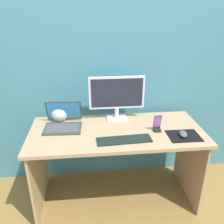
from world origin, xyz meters
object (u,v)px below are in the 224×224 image
object	(u,v)px
fishbowl	(59,113)
laptop	(63,122)
monitor	(117,96)
mouse	(183,134)
keyboard_external	(124,140)
phone_in_dock	(157,125)

from	to	relation	value
fishbowl	laptop	bearing A→B (deg)	-72.46
monitor	fishbowl	bearing A→B (deg)	178.66
laptop	fishbowl	size ratio (longest dim) A/B	2.13
monitor	mouse	bearing A→B (deg)	-38.04
keyboard_external	mouse	size ratio (longest dim) A/B	4.17
laptop	fishbowl	distance (m)	0.14
phone_in_dock	monitor	bearing A→B (deg)	138.62
keyboard_external	mouse	distance (m)	0.47
laptop	phone_in_dock	size ratio (longest dim) A/B	2.27
mouse	keyboard_external	bearing A→B (deg)	-166.43
keyboard_external	mouse	bearing A→B (deg)	-1.09
fishbowl	mouse	bearing A→B (deg)	-21.38
laptop	keyboard_external	world-z (taller)	laptop
laptop	mouse	bearing A→B (deg)	-15.13
fishbowl	mouse	distance (m)	1.06
monitor	laptop	distance (m)	0.51
monitor	laptop	bearing A→B (deg)	-165.76
fishbowl	keyboard_external	world-z (taller)	fishbowl
monitor	mouse	distance (m)	0.64
laptop	fishbowl	world-z (taller)	laptop
monitor	fishbowl	size ratio (longest dim) A/B	3.28
fishbowl	keyboard_external	size ratio (longest dim) A/B	0.35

